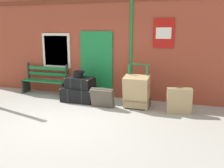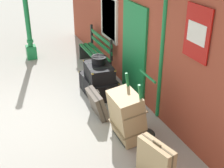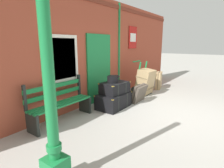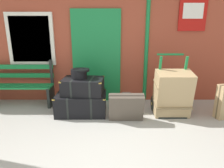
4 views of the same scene
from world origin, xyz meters
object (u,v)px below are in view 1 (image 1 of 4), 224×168
at_px(platform_bench, 45,81).
at_px(steamer_trunk_base, 79,94).
at_px(suitcase_olive, 102,98).
at_px(suitcase_brown, 179,101).
at_px(large_brown_trunk, 137,92).
at_px(round_hatbox, 78,74).
at_px(porters_trolley, 138,97).
at_px(steamer_trunk_middle, 80,83).

relative_size(platform_bench, steamer_trunk_base, 1.57).
xyz_separation_m(platform_bench, suitcase_olive, (2.40, -0.84, -0.17)).
bearing_deg(suitcase_brown, large_brown_trunk, 176.70).
relative_size(steamer_trunk_base, suitcase_olive, 1.54).
relative_size(round_hatbox, large_brown_trunk, 0.39).
xyz_separation_m(porters_trolley, suitcase_olive, (-0.93, -0.41, 0.01)).
relative_size(round_hatbox, porters_trolley, 0.30).
bearing_deg(large_brown_trunk, steamer_trunk_base, 176.18).
relative_size(platform_bench, suitcase_brown, 2.23).
xyz_separation_m(platform_bench, steamer_trunk_middle, (1.56, -0.48, 0.14)).
bearing_deg(suitcase_brown, steamer_trunk_base, 176.38).
distance_m(steamer_trunk_middle, suitcase_brown, 2.94).
xyz_separation_m(steamer_trunk_middle, suitcase_brown, (2.92, -0.19, -0.24)).
distance_m(large_brown_trunk, suitcase_olive, 0.97).
distance_m(platform_bench, porters_trolley, 3.36).
xyz_separation_m(steamer_trunk_base, porters_trolley, (1.82, 0.05, 0.06)).
bearing_deg(porters_trolley, steamer_trunk_middle, -178.34).
bearing_deg(round_hatbox, suitcase_brown, -3.92).
distance_m(steamer_trunk_base, steamer_trunk_middle, 0.37).
bearing_deg(platform_bench, porters_trolley, -7.36).
distance_m(platform_bench, steamer_trunk_base, 1.60).
distance_m(steamer_trunk_base, porters_trolley, 1.82).
height_order(round_hatbox, suitcase_olive, round_hatbox).
relative_size(steamer_trunk_middle, suitcase_brown, 1.18).
height_order(steamer_trunk_base, suitcase_brown, suitcase_brown).
distance_m(steamer_trunk_base, large_brown_trunk, 1.84).
bearing_deg(steamer_trunk_base, round_hatbox, 135.49).
distance_m(platform_bench, round_hatbox, 1.61).
bearing_deg(steamer_trunk_middle, platform_bench, 162.82).
xyz_separation_m(platform_bench, steamer_trunk_base, (1.51, -0.48, -0.23)).
bearing_deg(steamer_trunk_base, porters_trolley, 1.59).
bearing_deg(steamer_trunk_middle, suitcase_brown, -3.66).
xyz_separation_m(platform_bench, suitcase_brown, (4.48, -0.67, -0.11)).
bearing_deg(suitcase_brown, porters_trolley, 168.29).
bearing_deg(steamer_trunk_middle, porters_trolley, 1.66).
bearing_deg(steamer_trunk_base, large_brown_trunk, -3.82).
bearing_deg(suitcase_brown, platform_bench, 171.52).
distance_m(platform_bench, large_brown_trunk, 3.38).
bearing_deg(suitcase_olive, platform_bench, 160.68).
xyz_separation_m(porters_trolley, suitcase_brown, (1.15, -0.24, 0.07)).
relative_size(steamer_trunk_base, large_brown_trunk, 1.09).
bearing_deg(platform_bench, round_hatbox, -17.27).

